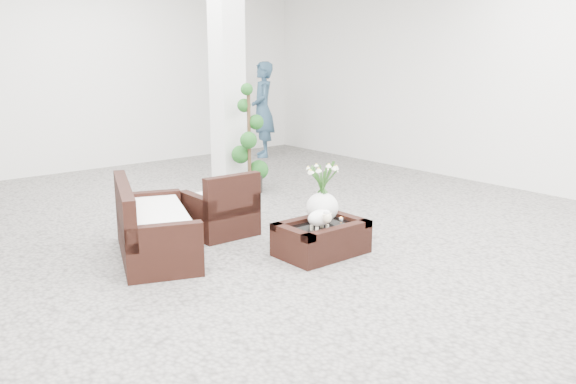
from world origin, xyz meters
TOP-DOWN VIEW (x-y plane):
  - ground at (0.00, 0.00)m, footprint 11.00×11.00m
  - column at (1.20, 2.80)m, footprint 0.40×0.40m
  - coffee_table at (0.14, -0.48)m, footprint 0.90×0.60m
  - sheep_figurine at (0.02, -0.58)m, footprint 0.28×0.23m
  - planter_narcissus at (0.24, -0.38)m, footprint 0.44×0.44m
  - tealight at (0.44, -0.46)m, footprint 0.04×0.04m
  - armchair at (-0.29, 0.80)m, footprint 0.71×0.68m
  - loveseat at (-1.22, 0.55)m, footprint 1.19×1.63m
  - topiary at (1.21, 2.28)m, footprint 0.42×0.42m
  - shopper at (3.22, 4.60)m, footprint 0.72×0.81m

SIDE VIEW (x-z plane):
  - ground at x=0.00m, z-range 0.00..0.00m
  - coffee_table at x=0.14m, z-range 0.00..0.31m
  - tealight at x=0.44m, z-range 0.31..0.34m
  - armchair at x=-0.29m, z-range 0.00..0.74m
  - loveseat at x=-1.22m, z-range 0.00..0.79m
  - sheep_figurine at x=0.02m, z-range 0.31..0.52m
  - planter_narcissus at x=0.24m, z-range 0.31..1.11m
  - topiary at x=1.21m, z-range 0.00..1.58m
  - shopper at x=3.22m, z-range 0.00..1.85m
  - column at x=1.20m, z-range 0.00..3.50m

